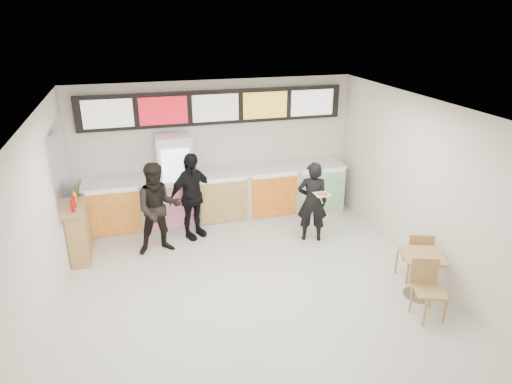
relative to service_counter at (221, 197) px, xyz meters
name	(u,v)px	position (x,y,z in m)	size (l,w,h in m)	color
floor	(260,302)	(0.00, -3.09, -0.57)	(7.00, 7.00, 0.00)	beige
ceiling	(261,115)	(0.00, -3.09, 2.43)	(7.00, 7.00, 0.00)	white
wall_back	(216,150)	(0.00, 0.41, 0.93)	(6.00, 6.00, 0.00)	silver
wall_left	(40,242)	(-3.00, -3.09, 0.93)	(7.00, 7.00, 0.00)	silver
wall_right	(437,196)	(3.00, -3.09, 0.93)	(7.00, 7.00, 0.00)	silver
service_counter	(221,197)	(0.00, 0.00, 0.00)	(5.56, 0.77, 1.14)	silver
menu_board	(215,107)	(0.00, 0.32, 1.88)	(5.50, 0.14, 0.70)	black
drinks_fridge	(176,182)	(-0.93, 0.02, 0.43)	(0.70, 0.67, 2.00)	white
mirror_panel	(60,166)	(-2.99, -0.64, 1.18)	(0.01, 2.00, 1.50)	#B2B7BF
customer_main	(312,202)	(1.57, -1.30, 0.24)	(0.60, 0.39, 1.63)	black
customer_left	(158,209)	(-1.37, -0.99, 0.31)	(0.86, 0.67, 1.77)	black
customer_mid	(191,196)	(-0.69, -0.54, 0.31)	(1.04, 0.43, 1.77)	black
pizza_slice	(322,194)	(1.57, -1.75, 0.58)	(0.36, 0.36, 0.02)	beige
cafe_table	(421,267)	(2.50, -3.61, -0.04)	(0.94, 1.60, 0.91)	tan
condiment_ledge	(79,232)	(-2.82, -0.85, -0.04)	(0.38, 0.93, 1.25)	tan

